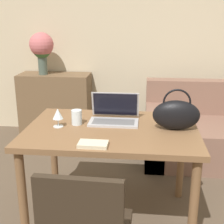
{
  "coord_description": "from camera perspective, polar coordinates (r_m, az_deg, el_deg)",
  "views": [
    {
      "loc": [
        0.09,
        -1.4,
        1.55
      ],
      "look_at": [
        -0.13,
        0.73,
        0.89
      ],
      "focal_mm": 50.0,
      "sensor_mm": 36.0,
      "label": 1
    }
  ],
  "objects": [
    {
      "name": "drinking_glass",
      "position": [
        2.35,
        -6.47,
        -0.96
      ],
      "size": [
        0.08,
        0.08,
        0.11
      ],
      "color": "silver",
      "rests_on": "dining_table"
    },
    {
      "name": "laptop",
      "position": [
        2.41,
        0.44,
        -0.33
      ],
      "size": [
        0.37,
        0.26,
        0.21
      ],
      "color": "#ADADB2",
      "rests_on": "dining_table"
    },
    {
      "name": "book",
      "position": [
        1.97,
        -3.48,
        -5.91
      ],
      "size": [
        0.19,
        0.12,
        0.02
      ],
      "rotation": [
        0.0,
        0.0,
        -0.02
      ],
      "color": "beige",
      "rests_on": "dining_table"
    },
    {
      "name": "sideboard",
      "position": [
        4.21,
        -10.22,
        1.29
      ],
      "size": [
        0.91,
        0.4,
        0.83
      ],
      "color": "brown",
      "rests_on": "ground_plane"
    },
    {
      "name": "dining_table",
      "position": [
        2.31,
        -0.06,
        -5.09
      ],
      "size": [
        1.25,
        0.86,
        0.77
      ],
      "color": "brown",
      "rests_on": "ground_plane"
    },
    {
      "name": "wine_glass",
      "position": [
        2.3,
        -9.89,
        -0.48
      ],
      "size": [
        0.08,
        0.08,
        0.14
      ],
      "color": "silver",
      "rests_on": "dining_table"
    },
    {
      "name": "flower_vase",
      "position": [
        4.07,
        -12.75,
        11.43
      ],
      "size": [
        0.3,
        0.3,
        0.53
      ],
      "color": "#47564C",
      "rests_on": "sideboard"
    },
    {
      "name": "wall_back",
      "position": [
        4.14,
        4.83,
        14.41
      ],
      "size": [
        10.0,
        0.06,
        2.7
      ],
      "color": "beige",
      "rests_on": "ground_plane"
    },
    {
      "name": "couch",
      "position": [
        3.7,
        17.65,
        -3.72
      ],
      "size": [
        1.48,
        0.95,
        0.82
      ],
      "color": "#7F5B4C",
      "rests_on": "ground_plane"
    },
    {
      "name": "handbag",
      "position": [
        2.25,
        11.66,
        -0.44
      ],
      "size": [
        0.33,
        0.13,
        0.3
      ],
      "color": "black",
      "rests_on": "dining_table"
    }
  ]
}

